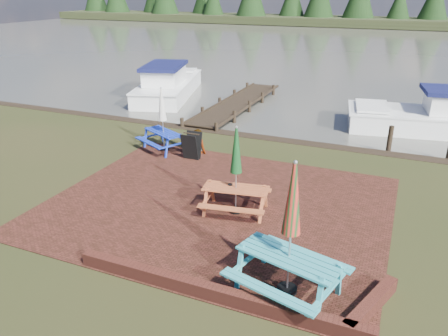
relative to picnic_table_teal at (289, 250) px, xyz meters
name	(u,v)px	position (x,y,z in m)	size (l,w,h in m)	color
ground	(202,222)	(-2.74, 1.84, -0.96)	(120.00, 120.00, 0.00)	black
paving	(217,205)	(-2.74, 2.84, -0.95)	(9.00, 7.50, 0.02)	#321810
brick_wall	(248,296)	(-0.59, -0.57, -0.81)	(6.21, 1.79, 0.30)	#4C1E16
water	(366,48)	(-2.74, 38.84, -0.96)	(120.00, 60.00, 0.02)	#46453C
far_treeline	(391,3)	(-2.74, 67.84, 2.32)	(120.00, 10.00, 8.10)	black
picnic_table_teal	(289,250)	(0.00, 0.00, 0.00)	(2.36, 2.20, 2.74)	teal
picnic_table_red	(236,184)	(-2.13, 2.66, -0.14)	(1.92, 1.77, 2.35)	#AB512B
picnic_table_blue	(163,129)	(-6.32, 6.10, -0.16)	(2.13, 2.05, 2.29)	#162FAB
chalkboard	(192,146)	(-4.95, 5.66, -0.48)	(0.58, 0.55, 0.94)	black
jetty	(236,103)	(-6.24, 13.12, -0.85)	(1.76, 9.08, 1.00)	black
boat_jetty	(168,86)	(-10.77, 14.21, -0.53)	(4.43, 7.66, 2.10)	white
boat_near	(446,119)	(3.24, 13.05, -0.55)	(7.89, 3.78, 2.05)	white
person	(198,129)	(-5.01, 6.27, -0.07)	(0.65, 0.43, 1.78)	gray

